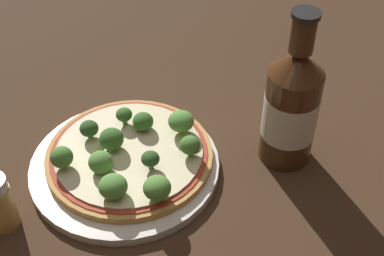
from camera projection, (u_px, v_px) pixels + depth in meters
The scene contains 15 objects.
ground_plane at pixel (115, 162), 0.72m from camera, with size 3.00×3.00×0.00m, color #3D2819.
plate at pixel (125, 166), 0.71m from camera, with size 0.25×0.25×0.01m.
pizza at pixel (128, 157), 0.70m from camera, with size 0.22×0.22×0.01m.
broccoli_floret_0 at pixel (181, 121), 0.71m from camera, with size 0.03×0.03×0.03m.
broccoli_floret_1 at pixel (113, 186), 0.63m from camera, with size 0.04×0.04×0.03m.
broccoli_floret_2 at pixel (110, 140), 0.69m from camera, with size 0.03×0.03×0.03m.
broccoli_floret_3 at pixel (62, 157), 0.67m from camera, with size 0.03×0.03×0.03m.
broccoli_floret_4 at pixel (89, 129), 0.71m from camera, with size 0.03×0.03×0.03m.
broccoli_floret_5 at pixel (190, 145), 0.68m from camera, with size 0.03×0.03×0.03m.
broccoli_floret_6 at pixel (124, 115), 0.73m from camera, with size 0.02×0.02×0.02m.
broccoli_floret_7 at pixel (101, 162), 0.66m from camera, with size 0.03×0.03×0.03m.
broccoli_floret_8 at pixel (157, 188), 0.63m from camera, with size 0.03×0.03×0.03m.
broccoli_floret_9 at pixel (150, 159), 0.67m from camera, with size 0.02×0.02×0.03m.
broccoli_floret_10 at pixel (143, 122), 0.72m from camera, with size 0.03×0.03×0.03m.
beer_bottle at pixel (291, 106), 0.67m from camera, with size 0.07×0.07×0.22m.
Camera 1 is at (0.22, -0.47, 0.52)m, focal length 50.00 mm.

